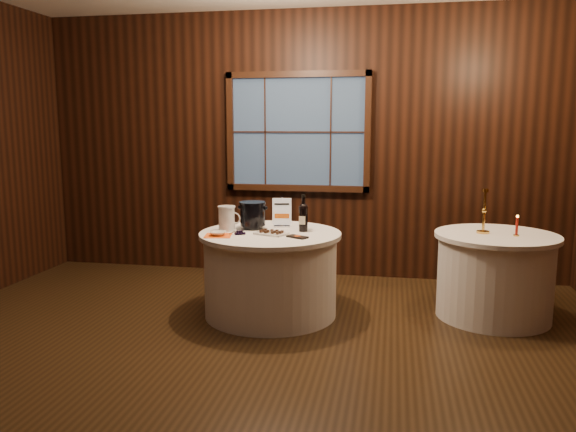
% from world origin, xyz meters
% --- Properties ---
extents(ground, '(6.00, 6.00, 0.00)m').
position_xyz_m(ground, '(0.00, 0.00, 0.00)').
color(ground, black).
rests_on(ground, ground).
extents(back_wall, '(6.00, 0.10, 3.00)m').
position_xyz_m(back_wall, '(0.00, 2.48, 1.54)').
color(back_wall, black).
rests_on(back_wall, ground).
extents(main_table, '(1.28, 1.28, 0.77)m').
position_xyz_m(main_table, '(0.00, 1.00, 0.39)').
color(main_table, white).
rests_on(main_table, ground).
extents(side_table, '(1.08, 1.08, 0.77)m').
position_xyz_m(side_table, '(2.00, 1.30, 0.39)').
color(side_table, white).
rests_on(side_table, ground).
extents(sign_stand, '(0.18, 0.11, 0.29)m').
position_xyz_m(sign_stand, '(0.05, 1.27, 0.87)').
color(sign_stand, silver).
rests_on(sign_stand, main_table).
extents(port_bottle_left, '(0.08, 0.09, 0.32)m').
position_xyz_m(port_bottle_left, '(0.28, 1.18, 0.91)').
color(port_bottle_left, black).
rests_on(port_bottle_left, main_table).
extents(port_bottle_right, '(0.08, 0.09, 0.34)m').
position_xyz_m(port_bottle_right, '(0.29, 1.10, 0.92)').
color(port_bottle_right, black).
rests_on(port_bottle_right, main_table).
extents(ice_bucket, '(0.25, 0.25, 0.25)m').
position_xyz_m(ice_bucket, '(-0.20, 1.14, 0.90)').
color(ice_bucket, black).
rests_on(ice_bucket, main_table).
extents(chocolate_plate, '(0.32, 0.27, 0.04)m').
position_xyz_m(chocolate_plate, '(0.03, 0.90, 0.79)').
color(chocolate_plate, silver).
rests_on(chocolate_plate, main_table).
extents(chocolate_box, '(0.20, 0.17, 0.02)m').
position_xyz_m(chocolate_box, '(0.28, 0.80, 0.78)').
color(chocolate_box, black).
rests_on(chocolate_box, main_table).
extents(grape_bunch, '(0.16, 0.08, 0.04)m').
position_xyz_m(grape_bunch, '(-0.24, 0.83, 0.79)').
color(grape_bunch, black).
rests_on(grape_bunch, main_table).
extents(glass_pitcher, '(0.21, 0.16, 0.23)m').
position_xyz_m(glass_pitcher, '(-0.40, 0.99, 0.89)').
color(glass_pitcher, silver).
rests_on(glass_pitcher, main_table).
extents(orange_napkin, '(0.27, 0.27, 0.00)m').
position_xyz_m(orange_napkin, '(-0.41, 0.76, 0.77)').
color(orange_napkin, '#EA5313').
rests_on(orange_napkin, main_table).
extents(cracker_bowl, '(0.14, 0.14, 0.03)m').
position_xyz_m(cracker_bowl, '(-0.41, 0.76, 0.79)').
color(cracker_bowl, silver).
rests_on(cracker_bowl, orange_napkin).
extents(brass_candlestick, '(0.11, 0.11, 0.40)m').
position_xyz_m(brass_candlestick, '(1.88, 1.31, 0.92)').
color(brass_candlestick, gold).
rests_on(brass_candlestick, side_table).
extents(red_candle, '(0.05, 0.05, 0.19)m').
position_xyz_m(red_candle, '(2.15, 1.22, 0.84)').
color(red_candle, gold).
rests_on(red_candle, side_table).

